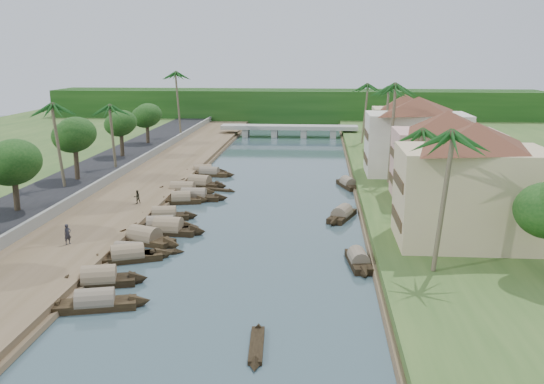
# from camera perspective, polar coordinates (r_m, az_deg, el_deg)

# --- Properties ---
(ground) EXTENTS (220.00, 220.00, 0.00)m
(ground) POSITION_cam_1_polar(r_m,az_deg,el_deg) (55.31, -2.25, -4.82)
(ground) COLOR #384D54
(ground) RESTS_ON ground
(left_bank) EXTENTS (10.00, 180.00, 0.80)m
(left_bank) POSITION_cam_1_polar(r_m,az_deg,el_deg) (77.44, -12.32, 0.36)
(left_bank) COLOR brown
(left_bank) RESTS_ON ground
(right_bank) EXTENTS (16.00, 180.00, 1.20)m
(right_bank) POSITION_cam_1_polar(r_m,az_deg,el_deg) (75.18, 14.14, 0.04)
(right_bank) COLOR #315120
(right_bank) RESTS_ON ground
(road) EXTENTS (8.00, 180.00, 1.40)m
(road) POSITION_cam_1_polar(r_m,az_deg,el_deg) (80.24, -18.16, 0.66)
(road) COLOR black
(road) RESTS_ON ground
(retaining_wall) EXTENTS (0.40, 180.00, 1.10)m
(retaining_wall) POSITION_cam_1_polar(r_m,az_deg,el_deg) (78.56, -15.29, 1.08)
(retaining_wall) COLOR gray
(retaining_wall) RESTS_ON left_bank
(treeline) EXTENTS (120.00, 14.00, 8.00)m
(treeline) POSITION_cam_1_polar(r_m,az_deg,el_deg) (152.97, 2.18, 8.09)
(treeline) COLOR #12390F
(treeline) RESTS_ON ground
(bridge) EXTENTS (28.00, 4.00, 2.40)m
(bridge) POSITION_cam_1_polar(r_m,az_deg,el_deg) (125.38, 1.63, 5.98)
(bridge) COLOR #98988F
(bridge) RESTS_ON ground
(building_near) EXTENTS (14.85, 14.85, 10.20)m
(building_near) POSITION_cam_1_polar(r_m,az_deg,el_deg) (52.91, 18.29, 0.86)
(building_near) COLOR #C9AE87
(building_near) RESTS_ON right_bank
(building_mid) EXTENTS (14.11, 14.11, 9.70)m
(building_mid) POSITION_cam_1_polar(r_m,az_deg,el_deg) (68.53, 16.01, 3.42)
(building_mid) COLOR #E6ABA2
(building_mid) RESTS_ON right_bank
(building_far) EXTENTS (15.59, 15.59, 10.20)m
(building_far) POSITION_cam_1_polar(r_m,az_deg,el_deg) (81.96, 13.45, 5.23)
(building_far) COLOR #EDE8CE
(building_far) RESTS_ON right_bank
(building_distant) EXTENTS (12.62, 12.62, 9.20)m
(building_distant) POSITION_cam_1_polar(r_m,az_deg,el_deg) (101.82, 12.31, 6.44)
(building_distant) COLOR #C9AE87
(building_distant) RESTS_ON right_bank
(sampan_0) EXTENTS (7.70, 3.42, 2.02)m
(sampan_0) POSITION_cam_1_polar(r_m,az_deg,el_deg) (43.15, -16.30, -10.01)
(sampan_0) COLOR black
(sampan_0) RESTS_ON ground
(sampan_1) EXTENTS (7.53, 3.50, 2.19)m
(sampan_1) POSITION_cam_1_polar(r_m,az_deg,el_deg) (47.23, -15.95, -7.95)
(sampan_1) COLOR black
(sampan_1) RESTS_ON ground
(sampan_2) EXTENTS (7.79, 4.45, 2.08)m
(sampan_2) POSITION_cam_1_polar(r_m,az_deg,el_deg) (51.87, -13.44, -5.92)
(sampan_2) COLOR black
(sampan_2) RESTS_ON ground
(sampan_3) EXTENTS (6.76, 1.88, 1.85)m
(sampan_3) POSITION_cam_1_polar(r_m,az_deg,el_deg) (52.83, -13.35, -5.57)
(sampan_3) COLOR black
(sampan_3) RESTS_ON ground
(sampan_4) EXTENTS (8.10, 4.75, 2.28)m
(sampan_4) POSITION_cam_1_polar(r_m,az_deg,el_deg) (56.39, -11.92, -4.30)
(sampan_4) COLOR black
(sampan_4) RESTS_ON ground
(sampan_5) EXTENTS (7.67, 2.44, 2.40)m
(sampan_5) POSITION_cam_1_polar(r_m,az_deg,el_deg) (58.85, -9.72, -3.48)
(sampan_5) COLOR black
(sampan_5) RESTS_ON ground
(sampan_6) EXTENTS (7.79, 3.30, 2.26)m
(sampan_6) POSITION_cam_1_polar(r_m,az_deg,el_deg) (59.66, -10.47, -3.28)
(sampan_6) COLOR black
(sampan_6) RESTS_ON ground
(sampan_7) EXTENTS (7.36, 2.65, 1.96)m
(sampan_7) POSITION_cam_1_polar(r_m,az_deg,el_deg) (63.95, -10.11, -2.18)
(sampan_7) COLOR black
(sampan_7) RESTS_ON ground
(sampan_8) EXTENTS (6.60, 2.84, 2.02)m
(sampan_8) POSITION_cam_1_polar(r_m,az_deg,el_deg) (70.40, -8.55, -0.73)
(sampan_8) COLOR black
(sampan_8) RESTS_ON ground
(sampan_9) EXTENTS (8.42, 1.99, 2.13)m
(sampan_9) POSITION_cam_1_polar(r_m,az_deg,el_deg) (71.67, -7.38, -0.44)
(sampan_9) COLOR black
(sampan_9) RESTS_ON ground
(sampan_10) EXTENTS (8.46, 2.18, 2.31)m
(sampan_10) POSITION_cam_1_polar(r_m,az_deg,el_deg) (74.97, -8.41, 0.12)
(sampan_10) COLOR black
(sampan_10) RESTS_ON ground
(sampan_11) EXTENTS (8.01, 3.64, 2.25)m
(sampan_11) POSITION_cam_1_polar(r_m,az_deg,el_deg) (78.86, -6.81, 0.80)
(sampan_11) COLOR black
(sampan_11) RESTS_ON ground
(sampan_12) EXTENTS (7.80, 2.30, 1.88)m
(sampan_12) POSITION_cam_1_polar(r_m,az_deg,el_deg) (85.53, -5.93, 1.77)
(sampan_12) COLOR black
(sampan_12) RESTS_ON ground
(sampan_13) EXTENTS (7.37, 3.42, 2.01)m
(sampan_13) POSITION_cam_1_polar(r_m,az_deg,el_deg) (86.85, -6.54, 1.93)
(sampan_13) COLOR black
(sampan_13) RESTS_ON ground
(sampan_14) EXTENTS (2.17, 7.29, 1.80)m
(sampan_14) POSITION_cam_1_polar(r_m,az_deg,el_deg) (50.09, 8.14, -6.37)
(sampan_14) COLOR black
(sampan_14) RESTS_ON ground
(sampan_15) EXTENTS (3.89, 7.40, 2.00)m
(sampan_15) POSITION_cam_1_polar(r_m,az_deg,el_deg) (63.54, 6.60, -2.16)
(sampan_15) COLOR black
(sampan_15) RESTS_ON ground
(sampan_16) EXTENTS (3.57, 7.47, 1.86)m
(sampan_16) POSITION_cam_1_polar(r_m,az_deg,el_deg) (78.53, 7.20, 0.73)
(sampan_16) COLOR black
(sampan_16) RESTS_ON ground
(canoe_0) EXTENTS (1.16, 6.13, 0.81)m
(canoe_0) POSITION_cam_1_polar(r_m,az_deg,el_deg) (36.66, -1.45, -14.25)
(canoe_0) COLOR black
(canoe_0) RESTS_ON ground
(canoe_1) EXTENTS (5.02, 2.07, 0.81)m
(canoe_1) POSITION_cam_1_polar(r_m,az_deg,el_deg) (53.17, -10.91, -5.68)
(canoe_1) COLOR black
(canoe_1) RESTS_ON ground
(canoe_2) EXTENTS (4.93, 2.25, 0.72)m
(canoe_2) POSITION_cam_1_polar(r_m,az_deg,el_deg) (76.36, -5.10, 0.20)
(canoe_2) COLOR black
(canoe_2) RESTS_ON ground
(palm_0) EXTENTS (3.20, 3.20, 11.74)m
(palm_0) POSITION_cam_1_polar(r_m,az_deg,el_deg) (44.19, 15.88, 5.02)
(palm_0) COLOR #6F614A
(palm_0) RESTS_ON ground
(palm_1) EXTENTS (3.20, 3.20, 9.86)m
(palm_1) POSITION_cam_1_polar(r_m,az_deg,el_deg) (60.56, 13.76, 5.42)
(palm_1) COLOR #6F614A
(palm_1) RESTS_ON ground
(palm_2) EXTENTS (3.20, 3.20, 13.49)m
(palm_2) POSITION_cam_1_polar(r_m,az_deg,el_deg) (75.06, 11.33, 9.60)
(palm_2) COLOR #6F614A
(palm_2) RESTS_ON ground
(palm_3) EXTENTS (3.20, 3.20, 12.26)m
(palm_3) POSITION_cam_1_polar(r_m,az_deg,el_deg) (91.30, 10.77, 9.43)
(palm_3) COLOR #6F614A
(palm_3) RESTS_ON ground
(palm_5) EXTENTS (3.20, 3.20, 11.20)m
(palm_5) POSITION_cam_1_polar(r_m,az_deg,el_deg) (74.81, -19.57, 7.57)
(palm_5) COLOR #6F614A
(palm_5) RESTS_ON ground
(palm_6) EXTENTS (3.20, 3.20, 10.01)m
(palm_6) POSITION_cam_1_polar(r_m,az_deg,el_deg) (85.95, -14.85, 7.70)
(palm_6) COLOR #6F614A
(palm_6) RESTS_ON ground
(palm_7) EXTENTS (3.20, 3.20, 11.81)m
(palm_7) POSITION_cam_1_polar(r_m,az_deg,el_deg) (108.87, 8.71, 9.81)
(palm_7) COLOR #6F614A
(palm_7) RESTS_ON ground
(palm_8) EXTENTS (3.20, 3.20, 13.46)m
(palm_8) POSITION_cam_1_polar(r_m,az_deg,el_deg) (117.39, -8.83, 10.89)
(palm_8) COLOR #6F614A
(palm_8) RESTS_ON ground
(tree_2) EXTENTS (5.26, 5.26, 7.04)m
(tree_2) POSITION_cam_1_polar(r_m,az_deg,el_deg) (65.39, -23.19, 2.51)
(tree_2) COLOR #4B3D2B
(tree_2) RESTS_ON ground
(tree_3) EXTENTS (4.95, 4.95, 7.63)m
(tree_3) POSITION_cam_1_polar(r_m,az_deg,el_deg) (79.17, -18.09, 5.07)
(tree_3) COLOR #4B3D2B
(tree_3) RESTS_ON ground
(tree_4) EXTENTS (4.41, 4.41, 6.84)m
(tree_4) POSITION_cam_1_polar(r_m,az_deg,el_deg) (95.71, -14.04, 6.23)
(tree_4) COLOR #4B3D2B
(tree_4) RESTS_ON ground
(tree_5) EXTENTS (4.72, 4.72, 6.74)m
(tree_5) POSITION_cam_1_polar(r_m,az_deg,el_deg) (109.14, -11.70, 7.01)
(tree_5) COLOR #4B3D2B
(tree_5) RESTS_ON ground
(tree_6) EXTENTS (4.99, 4.99, 7.60)m
(tree_6) POSITION_cam_1_polar(r_m,az_deg,el_deg) (84.99, 16.59, 5.50)
(tree_6) COLOR #4B3D2B
(tree_6) RESTS_ON ground
(person_near) EXTENTS (0.73, 0.78, 1.80)m
(person_near) POSITION_cam_1_polar(r_m,az_deg,el_deg) (54.95, -18.69, -3.78)
(person_near) COLOR #26252D
(person_near) RESTS_ON left_bank
(person_far) EXTENTS (0.91, 0.88, 1.48)m
(person_far) POSITION_cam_1_polar(r_m,az_deg,el_deg) (67.76, -12.58, -0.45)
(person_far) COLOR #2E2D20
(person_far) RESTS_ON left_bank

